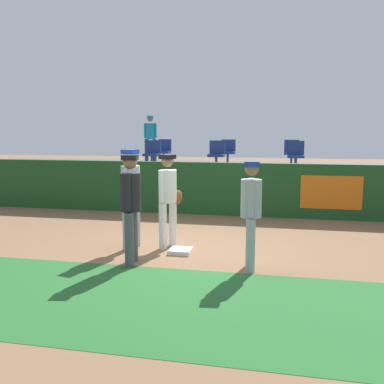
{
  "coord_description": "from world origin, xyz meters",
  "views": [
    {
      "loc": [
        1.96,
        -7.74,
        2.21
      ],
      "look_at": [
        0.11,
        0.83,
        1.0
      ],
      "focal_mm": 40.79,
      "sensor_mm": 36.0,
      "label": 1
    }
  ],
  "objects": [
    {
      "name": "player_umpire",
      "position": [
        -0.54,
        -0.97,
        1.07
      ],
      "size": [
        0.4,
        0.51,
        1.84
      ],
      "rotation": [
        0.0,
        0.0,
        -1.42
      ],
      "color": "#4C4C51",
      "rests_on": "ground_plane"
    },
    {
      "name": "spectator_hooded",
      "position": [
        -2.99,
        7.89,
        2.09
      ],
      "size": [
        0.46,
        0.39,
        1.68
      ],
      "rotation": [
        0.0,
        0.0,
        3.39
      ],
      "color": "#33384C",
      "rests_on": "bleacher_platform"
    },
    {
      "name": "player_coach_visitor",
      "position": [
        1.44,
        -0.86,
        1.02
      ],
      "size": [
        0.36,
        0.49,
        1.75
      ],
      "rotation": [
        0.0,
        0.0,
        -1.48
      ],
      "color": "#9EA3AD",
      "rests_on": "ground_plane"
    },
    {
      "name": "ground_plane",
      "position": [
        0.0,
        0.0,
        0.0
      ],
      "size": [
        60.0,
        60.0,
        0.0
      ],
      "primitive_type": "plane",
      "color": "#846042"
    },
    {
      "name": "first_base",
      "position": [
        0.11,
        -0.17,
        0.04
      ],
      "size": [
        0.4,
        0.4,
        0.08
      ],
      "primitive_type": "cube",
      "color": "white",
      "rests_on": "ground_plane"
    },
    {
      "name": "seat_front_right",
      "position": [
        2.23,
        5.15,
        1.59
      ],
      "size": [
        0.47,
        0.44,
        0.84
      ],
      "color": "#4C4C51",
      "rests_on": "bleacher_platform"
    },
    {
      "name": "grass_foreground_strip",
      "position": [
        0.0,
        -2.5,
        0.0
      ],
      "size": [
        18.0,
        2.8,
        0.01
      ],
      "primitive_type": "cube",
      "color": "#26662B",
      "rests_on": "ground_plane"
    },
    {
      "name": "seat_front_left",
      "position": [
        -2.07,
        5.15,
        1.59
      ],
      "size": [
        0.47,
        0.44,
        0.84
      ],
      "color": "#4C4C51",
      "rests_on": "bleacher_platform"
    },
    {
      "name": "seat_front_center",
      "position": [
        -0.07,
        5.15,
        1.59
      ],
      "size": [
        0.47,
        0.44,
        0.84
      ],
      "color": "#4C4C51",
      "rests_on": "bleacher_platform"
    },
    {
      "name": "field_wall",
      "position": [
        0.02,
        3.71,
        0.7
      ],
      "size": [
        18.0,
        0.26,
        1.41
      ],
      "color": "#19471E",
      "rests_on": "ground_plane"
    },
    {
      "name": "player_runner_visitor",
      "position": [
        -0.88,
        -0.03,
        1.09
      ],
      "size": [
        0.42,
        0.52,
        1.89
      ],
      "rotation": [
        0.0,
        0.0,
        -1.78
      ],
      "color": "#9EA3AD",
      "rests_on": "ground_plane"
    },
    {
      "name": "seat_back_left",
      "position": [
        -2.2,
        6.95,
        1.59
      ],
      "size": [
        0.45,
        0.44,
        0.84
      ],
      "color": "#4C4C51",
      "rests_on": "bleacher_platform"
    },
    {
      "name": "bleacher_platform",
      "position": [
        0.0,
        6.28,
        0.56
      ],
      "size": [
        18.0,
        4.8,
        1.12
      ],
      "primitive_type": "cube",
      "color": "#59595E",
      "rests_on": "ground_plane"
    },
    {
      "name": "seat_back_right",
      "position": [
        2.13,
        6.95,
        1.59
      ],
      "size": [
        0.48,
        0.44,
        0.84
      ],
      "color": "#4C4C51",
      "rests_on": "bleacher_platform"
    },
    {
      "name": "player_fielder_home",
      "position": [
        -0.22,
        0.19,
        1.03
      ],
      "size": [
        0.48,
        0.5,
        1.79
      ],
      "rotation": [
        0.0,
        0.0,
        -1.95
      ],
      "color": "white",
      "rests_on": "ground_plane"
    },
    {
      "name": "seat_back_center",
      "position": [
        0.04,
        6.95,
        1.59
      ],
      "size": [
        0.48,
        0.44,
        0.84
      ],
      "color": "#4C4C51",
      "rests_on": "bleacher_platform"
    }
  ]
}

